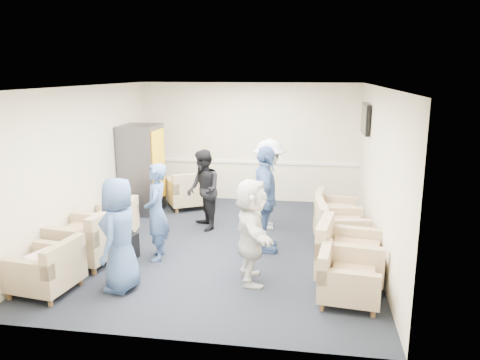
% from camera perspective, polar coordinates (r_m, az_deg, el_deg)
% --- Properties ---
extents(floor, '(6.00, 6.00, 0.00)m').
position_cam_1_polar(floor, '(8.21, -1.86, -7.89)').
color(floor, black).
rests_on(floor, ground).
extents(ceiling, '(6.00, 6.00, 0.00)m').
position_cam_1_polar(ceiling, '(7.67, -2.01, 11.31)').
color(ceiling, white).
rests_on(ceiling, back_wall).
extents(back_wall, '(5.00, 0.02, 2.70)m').
position_cam_1_polar(back_wall, '(10.74, 1.09, 4.59)').
color(back_wall, beige).
rests_on(back_wall, floor).
extents(front_wall, '(5.00, 0.02, 2.70)m').
position_cam_1_polar(front_wall, '(5.01, -8.41, -5.53)').
color(front_wall, beige).
rests_on(front_wall, floor).
extents(left_wall, '(0.02, 6.00, 2.70)m').
position_cam_1_polar(left_wall, '(8.65, -18.43, 1.83)').
color(left_wall, beige).
rests_on(left_wall, floor).
extents(right_wall, '(0.02, 6.00, 2.70)m').
position_cam_1_polar(right_wall, '(7.76, 16.51, 0.74)').
color(right_wall, beige).
rests_on(right_wall, floor).
extents(chair_rail, '(4.98, 0.04, 0.06)m').
position_cam_1_polar(chair_rail, '(10.80, 1.06, 2.21)').
color(chair_rail, white).
rests_on(chair_rail, back_wall).
extents(tv, '(0.10, 1.00, 0.58)m').
position_cam_1_polar(tv, '(9.42, 15.04, 7.22)').
color(tv, black).
rests_on(tv, right_wall).
extents(armchair_left_near, '(0.90, 0.90, 0.64)m').
position_cam_1_polar(armchair_left_near, '(6.93, -22.38, -10.18)').
color(armchair_left_near, tan).
rests_on(armchair_left_near, floor).
extents(armchair_left_mid, '(1.03, 1.03, 0.74)m').
position_cam_1_polar(armchair_left_mid, '(7.72, -17.96, -7.01)').
color(armchair_left_mid, tan).
rests_on(armchair_left_mid, floor).
extents(armchair_left_far, '(0.84, 0.84, 0.61)m').
position_cam_1_polar(armchair_left_far, '(8.69, -14.89, -5.01)').
color(armchair_left_far, tan).
rests_on(armchair_left_far, floor).
extents(armchair_right_near, '(0.85, 0.85, 0.61)m').
position_cam_1_polar(armchair_right_near, '(6.34, 12.70, -11.80)').
color(armchair_right_near, tan).
rests_on(armchair_right_near, floor).
extents(armchair_right_midnear, '(1.05, 1.05, 0.74)m').
position_cam_1_polar(armchair_right_midnear, '(6.94, 12.86, -8.97)').
color(armchair_right_midnear, tan).
rests_on(armchair_right_midnear, floor).
extents(armchair_right_midfar, '(0.93, 0.93, 0.67)m').
position_cam_1_polar(armchair_right_midfar, '(8.14, 11.85, -5.85)').
color(armchair_right_midfar, tan).
rests_on(armchair_right_midfar, floor).
extents(armchair_right_far, '(0.86, 0.86, 0.62)m').
position_cam_1_polar(armchair_right_far, '(9.08, 11.27, -3.99)').
color(armchair_right_far, tan).
rests_on(armchair_right_far, floor).
extents(armchair_corner, '(1.20, 1.20, 0.71)m').
position_cam_1_polar(armchair_corner, '(10.32, -6.18, -1.49)').
color(armchair_corner, tan).
rests_on(armchair_corner, floor).
extents(vending_machine, '(0.76, 0.88, 1.86)m').
position_cam_1_polar(vending_machine, '(10.08, -11.84, 1.33)').
color(vending_machine, '#47464E').
rests_on(vending_machine, floor).
extents(backpack, '(0.33, 0.27, 0.48)m').
position_cam_1_polar(backpack, '(7.80, -13.43, -7.45)').
color(backpack, black).
rests_on(backpack, floor).
extents(pillow, '(0.49, 0.57, 0.14)m').
position_cam_1_polar(pillow, '(6.87, -22.51, -8.82)').
color(pillow, white).
rests_on(pillow, armchair_left_near).
extents(person_front_left, '(0.51, 0.78, 1.57)m').
position_cam_1_polar(person_front_left, '(6.57, -14.47, -6.46)').
color(person_front_left, '#395489').
rests_on(person_front_left, floor).
extents(person_mid_left, '(0.48, 0.63, 1.55)m').
position_cam_1_polar(person_mid_left, '(7.50, -10.15, -3.87)').
color(person_mid_left, '#395489').
rests_on(person_mid_left, floor).
extents(person_back_left, '(0.86, 0.93, 1.53)m').
position_cam_1_polar(person_back_left, '(8.81, -4.48, -1.23)').
color(person_back_left, black).
rests_on(person_back_left, floor).
extents(person_back_right, '(0.77, 1.18, 1.71)m').
position_cam_1_polar(person_back_right, '(8.86, 3.57, -0.52)').
color(person_back_right, silver).
rests_on(person_back_right, floor).
extents(person_mid_right, '(0.58, 1.10, 1.78)m').
position_cam_1_polar(person_mid_right, '(7.68, 3.09, -2.38)').
color(person_mid_right, '#395489').
rests_on(person_mid_right, floor).
extents(person_front_right, '(0.76, 1.47, 1.51)m').
position_cam_1_polar(person_front_right, '(6.59, 1.38, -6.26)').
color(person_front_right, silver).
rests_on(person_front_right, floor).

